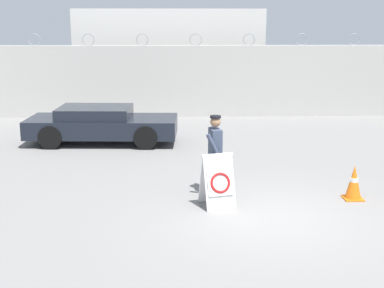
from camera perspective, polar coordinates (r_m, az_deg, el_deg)
ground_plane at (r=10.77m, az=8.27°, el=-7.66°), size 90.00×90.00×0.00m
perimeter_wall at (r=21.27m, az=3.21°, el=6.73°), size 36.00×0.30×3.24m
building_block at (r=26.45m, az=-2.37°, el=9.56°), size 8.27×6.49×4.21m
barricade_sign at (r=11.05m, az=2.76°, el=-3.92°), size 0.78×0.80×1.12m
security_guard at (r=11.70m, az=2.47°, el=-0.73°), size 0.37×0.66×1.78m
traffic_cone_near at (r=12.05m, az=16.88°, el=-3.95°), size 0.41×0.41×0.75m
parked_car_front_coupe at (r=16.92m, az=-9.66°, el=2.12°), size 4.68×2.06×1.14m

